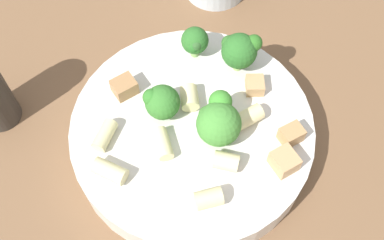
% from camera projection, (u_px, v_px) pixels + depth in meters
% --- Properties ---
extents(ground_plane, '(2.00, 2.00, 0.00)m').
position_uv_depth(ground_plane, '(192.00, 143.00, 0.46)').
color(ground_plane, brown).
extents(pasta_bowl, '(0.22, 0.22, 0.03)m').
position_uv_depth(pasta_bowl, '(192.00, 133.00, 0.45)').
color(pasta_bowl, silver).
rests_on(pasta_bowl, ground_plane).
extents(broccoli_floret_0, '(0.03, 0.03, 0.04)m').
position_uv_depth(broccoli_floret_0, '(161.00, 102.00, 0.42)').
color(broccoli_floret_0, '#84AD60').
rests_on(broccoli_floret_0, pasta_bowl).
extents(broccoli_floret_1, '(0.03, 0.04, 0.04)m').
position_uv_depth(broccoli_floret_1, '(240.00, 50.00, 0.44)').
color(broccoli_floret_1, '#93B766').
rests_on(broccoli_floret_1, pasta_bowl).
extents(broccoli_floret_2, '(0.04, 0.04, 0.04)m').
position_uv_depth(broccoli_floret_2, '(218.00, 121.00, 0.41)').
color(broccoli_floret_2, '#84AD60').
rests_on(broccoli_floret_2, pasta_bowl).
extents(broccoli_floret_3, '(0.03, 0.03, 0.03)m').
position_uv_depth(broccoli_floret_3, '(195.00, 42.00, 0.46)').
color(broccoli_floret_3, '#84AD60').
rests_on(broccoli_floret_3, pasta_bowl).
extents(rigatoni_0, '(0.02, 0.03, 0.02)m').
position_uv_depth(rigatoni_0, '(247.00, 118.00, 0.43)').
color(rigatoni_0, beige).
rests_on(rigatoni_0, pasta_bowl).
extents(rigatoni_1, '(0.03, 0.03, 0.01)m').
position_uv_depth(rigatoni_1, '(105.00, 135.00, 0.42)').
color(rigatoni_1, beige).
rests_on(rigatoni_1, pasta_bowl).
extents(rigatoni_2, '(0.02, 0.03, 0.02)m').
position_uv_depth(rigatoni_2, '(226.00, 161.00, 0.41)').
color(rigatoni_2, beige).
rests_on(rigatoni_2, pasta_bowl).
extents(rigatoni_3, '(0.02, 0.02, 0.02)m').
position_uv_depth(rigatoni_3, '(209.00, 199.00, 0.39)').
color(rigatoni_3, beige).
rests_on(rigatoni_3, pasta_bowl).
extents(rigatoni_4, '(0.03, 0.01, 0.01)m').
position_uv_depth(rigatoni_4, '(163.00, 144.00, 0.42)').
color(rigatoni_4, beige).
rests_on(rigatoni_4, pasta_bowl).
extents(rigatoni_5, '(0.02, 0.02, 0.02)m').
position_uv_depth(rigatoni_5, '(189.00, 98.00, 0.44)').
color(rigatoni_5, beige).
rests_on(rigatoni_5, pasta_bowl).
extents(rigatoni_6, '(0.03, 0.03, 0.01)m').
position_uv_depth(rigatoni_6, '(110.00, 171.00, 0.40)').
color(rigatoni_6, beige).
rests_on(rigatoni_6, pasta_bowl).
extents(chicken_chunk_0, '(0.02, 0.02, 0.01)m').
position_uv_depth(chicken_chunk_0, '(255.00, 85.00, 0.45)').
color(chicken_chunk_0, tan).
rests_on(chicken_chunk_0, pasta_bowl).
extents(chicken_chunk_1, '(0.02, 0.02, 0.02)m').
position_uv_depth(chicken_chunk_1, '(291.00, 135.00, 0.42)').
color(chicken_chunk_1, tan).
rests_on(chicken_chunk_1, pasta_bowl).
extents(chicken_chunk_2, '(0.03, 0.02, 0.02)m').
position_uv_depth(chicken_chunk_2, '(284.00, 161.00, 0.41)').
color(chicken_chunk_2, tan).
rests_on(chicken_chunk_2, pasta_bowl).
extents(chicken_chunk_3, '(0.02, 0.03, 0.02)m').
position_uv_depth(chicken_chunk_3, '(124.00, 87.00, 0.45)').
color(chicken_chunk_3, '#A87A4C').
rests_on(chicken_chunk_3, pasta_bowl).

